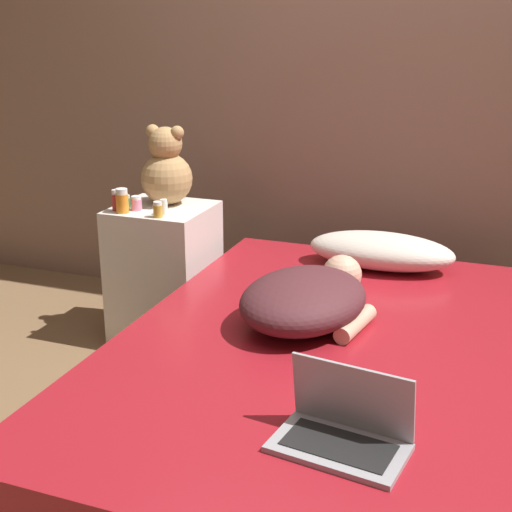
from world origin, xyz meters
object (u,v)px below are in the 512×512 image
Objects in this scene: person_lying at (308,298)px; bottle_amber at (158,210)px; bottle_pink at (136,203)px; teddy_bear at (166,170)px; bottle_white at (164,207)px; bottle_red at (115,200)px; bottle_orange at (122,201)px; bottle_green at (127,202)px; pillow at (381,251)px; laptop at (344,428)px.

bottle_amber is (-0.80, 0.39, 0.15)m from person_lying.
bottle_pink reaches higher than person_lying.
bottle_white is at bearing -67.40° from teddy_bear.
bottle_white is 0.72× the size of bottle_red.
bottle_pink is 0.16m from bottle_amber.
bottle_orange is at bearing -118.32° from teddy_bear.
bottle_green is 0.22m from bottle_white.
bottle_green reaches higher than pillow.
bottle_amber is at bearing -95.22° from bottle_white.
bottle_green reaches higher than person_lying.
bottle_green is at bearing -137.94° from teddy_bear.
bottle_pink is (-1.25, 1.18, 0.19)m from laptop.
bottle_orange is at bearing -166.92° from pillow.
bottle_red is at bearing -108.66° from bottle_green.
person_lying is 0.90m from bottle_amber.
bottle_green is 0.23m from bottle_amber.
bottle_orange is (-1.29, 1.11, 0.21)m from laptop.
bottle_orange reaches higher than bottle_amber.
laptop is 1.80m from teddy_bear.
person_lying is 1.13m from bottle_green.
bottle_white is at bearing 84.78° from bottle_amber.
pillow is 9.05× the size of bottle_white.
bottle_white and bottle_amber have the same top height.
teddy_bear is 0.23m from bottle_green.
bottle_orange is (0.03, -0.08, 0.02)m from bottle_green.
bottle_pink is at bearing -169.59° from pillow.
pillow is 1.72× the size of teddy_bear.
laptop is 5.16× the size of bottle_white.
bottle_amber is at bearing -3.87° from bottle_orange.
bottle_orange is at bearing 176.13° from bottle_amber.
bottle_red reaches higher than pillow.
bottle_amber is (0.21, -0.10, 0.01)m from bottle_green.
pillow is 10.67× the size of bottle_green.
bottle_white is at bearing -9.75° from bottle_pink.
pillow is at bearing 88.16° from person_lying.
pillow is at bearing 10.41° from bottle_pink.
bottle_red is (-0.08, -0.04, 0.01)m from bottle_pink.
bottle_white reaches higher than bottle_green.
bottle_red is (-0.02, -0.06, 0.02)m from bottle_green.
bottle_green is 0.61× the size of bottle_red.
bottle_red is (-0.05, 0.02, -0.01)m from bottle_orange.
pillow is 1.19m from bottle_red.
bottle_white is 0.99× the size of bottle_amber.
laptop is at bearing -40.92° from bottle_orange.
bottle_pink is (-0.08, -0.15, -0.13)m from teddy_bear.
bottle_amber reaches higher than person_lying.
person_lying is 10.16× the size of bottle_amber.
person_lying is 1.12m from bottle_red.
bottle_orange is at bearing -72.44° from bottle_green.
laptop is 6.08× the size of bottle_green.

